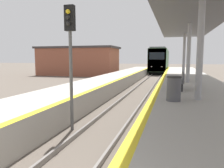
# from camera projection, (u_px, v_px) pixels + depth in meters

# --- Properties ---
(train) EXTENTS (2.83, 18.88, 4.44)m
(train) POSITION_uv_depth(u_px,v_px,m) (160.00, 60.00, 42.30)
(train) COLOR black
(train) RESTS_ON ground
(signal_near) EXTENTS (0.36, 0.31, 4.57)m
(signal_near) POSITION_uv_depth(u_px,v_px,m) (70.00, 44.00, 7.88)
(signal_near) COLOR #595959
(signal_near) RESTS_ON ground
(station_canopy) EXTENTS (4.13, 26.32, 4.16)m
(station_canopy) POSITION_uv_depth(u_px,v_px,m) (194.00, 14.00, 11.41)
(station_canopy) COLOR #99999E
(station_canopy) RESTS_ON platform_right
(trash_bin) EXTENTS (0.57, 0.57, 0.97)m
(trash_bin) POSITION_uv_depth(u_px,v_px,m) (174.00, 89.00, 8.45)
(trash_bin) COLOR #4C4C51
(trash_bin) RESTS_ON platform_right
(bench) EXTENTS (0.44, 1.76, 0.92)m
(bench) POSITION_uv_depth(u_px,v_px,m) (180.00, 80.00, 11.45)
(bench) COLOR #4C4C51
(bench) RESTS_ON platform_right
(station_building) EXTENTS (12.49, 5.88, 4.44)m
(station_building) POSITION_uv_depth(u_px,v_px,m) (78.00, 61.00, 34.47)
(station_building) COLOR brown
(station_building) RESTS_ON ground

